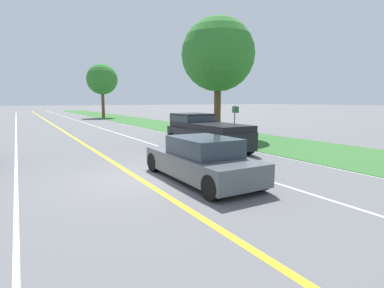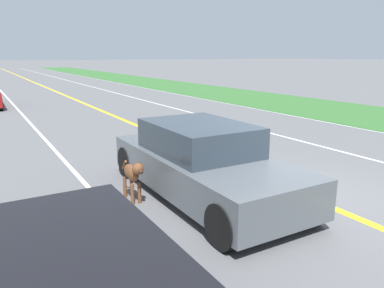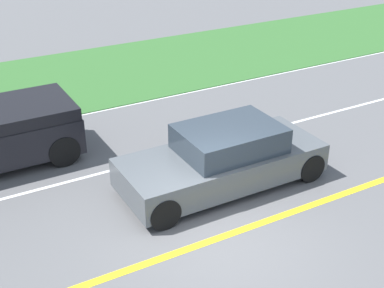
# 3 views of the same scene
# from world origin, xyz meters

# --- Properties ---
(ground_plane) EXTENTS (400.00, 400.00, 0.00)m
(ground_plane) POSITION_xyz_m (0.00, 0.00, 0.00)
(ground_plane) COLOR #5B5B5E
(centre_divider_line) EXTENTS (0.18, 160.00, 0.01)m
(centre_divider_line) POSITION_xyz_m (0.00, 0.00, 0.00)
(centre_divider_line) COLOR yellow
(centre_divider_line) RESTS_ON ground
(lane_dash_same_dir) EXTENTS (0.10, 160.00, 0.01)m
(lane_dash_same_dir) POSITION_xyz_m (3.50, 0.00, 0.00)
(lane_dash_same_dir) COLOR white
(lane_dash_same_dir) RESTS_ON ground
(ego_car) EXTENTS (1.91, 4.63, 1.41)m
(ego_car) POSITION_xyz_m (1.68, -1.15, 0.66)
(ego_car) COLOR #51565B
(ego_car) RESTS_ON ground
(dog) EXTENTS (0.23, 1.07, 0.84)m
(dog) POSITION_xyz_m (2.97, -1.52, 0.54)
(dog) COLOR brown
(dog) RESTS_ON ground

